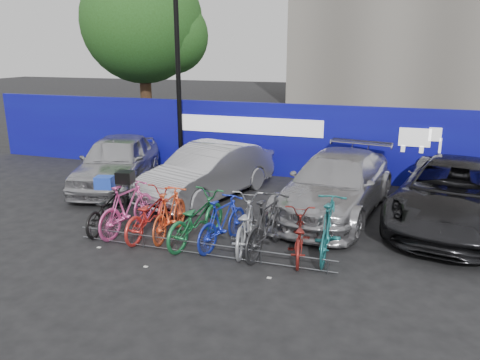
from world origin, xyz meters
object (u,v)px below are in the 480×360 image
at_px(tree, 148,25).
at_px(car_1, 209,172).
at_px(bike_1, 127,208).
at_px(bike_0, 107,209).
at_px(lamppost, 178,75).
at_px(car_2, 336,184).
at_px(bike_8, 299,235).
at_px(bike_3, 170,213).
at_px(bike_7, 267,225).
at_px(car_0, 117,161).
at_px(bike_rack, 200,248).
at_px(bike_2, 150,214).
at_px(bike_5, 223,222).
at_px(bike_4, 196,219).
at_px(bike_6, 244,223).
at_px(bike_9, 328,228).
at_px(car_3, 455,194).

height_order(tree, car_1, tree).
bearing_deg(bike_1, bike_0, 4.18).
bearing_deg(car_1, lamppost, 146.90).
distance_m(car_2, bike_8, 2.98).
bearing_deg(bike_3, bike_7, 173.00).
bearing_deg(car_1, bike_1, -87.93).
bearing_deg(car_0, car_2, -18.62).
xyz_separation_m(bike_rack, bike_2, (-1.49, 0.67, 0.36)).
distance_m(bike_1, bike_8, 3.99).
bearing_deg(bike_2, lamppost, -68.97).
distance_m(lamppost, bike_8, 7.97).
relative_size(bike_1, bike_5, 1.08).
distance_m(bike_4, bike_7, 1.61).
bearing_deg(car_1, bike_3, -68.54).
bearing_deg(bike_1, bike_rack, 168.73).
bearing_deg(bike_6, bike_2, -7.29).
xyz_separation_m(bike_0, bike_8, (4.56, -0.13, -0.03)).
distance_m(bike_rack, car_2, 4.25).
distance_m(car_0, bike_6, 5.99).
height_order(car_0, bike_3, car_0).
height_order(car_2, bike_9, car_2).
relative_size(bike_rack, bike_5, 3.07).
xyz_separation_m(car_2, bike_6, (-1.57, -2.81, -0.22)).
relative_size(bike_2, bike_8, 1.12).
height_order(bike_3, bike_9, bike_9).
bearing_deg(bike_2, bike_rack, 159.03).
bearing_deg(bike_7, bike_3, 5.14).
relative_size(lamppost, bike_9, 3.00).
bearing_deg(bike_5, car_2, -110.95).
relative_size(bike_1, bike_2, 0.99).
relative_size(bike_8, bike_9, 0.87).
bearing_deg(bike_8, car_0, -37.23).
bearing_deg(bike_7, bike_4, 7.88).
distance_m(bike_5, bike_9, 2.21).
bearing_deg(car_2, bike_1, -137.55).
xyz_separation_m(tree, car_2, (9.08, -7.13, -4.31)).
bearing_deg(bike_0, bike_1, 171.88).
bearing_deg(bike_0, lamppost, -89.18).
height_order(bike_rack, bike_8, bike_8).
bearing_deg(bike_8, bike_7, -10.46).
bearing_deg(car_3, bike_5, -137.56).
bearing_deg(bike_rack, car_2, 56.82).
distance_m(bike_4, bike_9, 2.83).
relative_size(car_1, bike_9, 2.24).
bearing_deg(bike_0, bike_9, 175.85).
xyz_separation_m(tree, bike_rack, (6.77, -10.66, -4.91)).
relative_size(car_1, bike_3, 2.50).
height_order(bike_rack, bike_2, bike_2).
bearing_deg(car_0, bike_0, -77.27).
xyz_separation_m(car_3, bike_3, (-6.12, -2.74, -0.23)).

